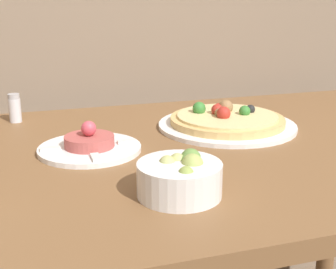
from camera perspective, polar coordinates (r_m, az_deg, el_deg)
name	(u,v)px	position (r m, az deg, el deg)	size (l,w,h in m)	color
dining_table	(179,186)	(1.02, 1.39, -6.31)	(1.49, 0.83, 0.75)	brown
pizza_plate	(227,121)	(1.14, 7.17, 1.63)	(0.33, 0.33, 0.06)	white
tartare_plate	(90,145)	(0.97, -9.54, -1.32)	(0.21, 0.21, 0.06)	white
small_bowl	(180,177)	(0.75, 1.51, -5.22)	(0.14, 0.14, 0.07)	white
salt_shaker	(15,108)	(1.23, -18.18, 3.07)	(0.03, 0.03, 0.07)	silver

